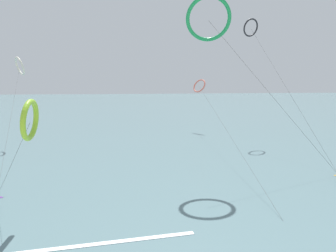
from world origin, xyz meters
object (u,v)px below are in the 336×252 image
kite_lime (30,120)px  kite_charcoal (251,28)px  kite_emerald (209,19)px  kite_ivory (20,66)px  kite_coral (199,86)px

kite_lime → kite_charcoal: bearing=138.6°
kite_emerald → kite_charcoal: bearing=-116.2°
kite_ivory → kite_emerald: bearing=-161.1°
kite_coral → kite_charcoal: 17.05m
kite_coral → kite_emerald: 33.81m
kite_coral → kite_lime: bearing=-64.0°
kite_ivory → kite_lime: size_ratio=2.71×
kite_coral → kite_emerald: kite_emerald is taller
kite_coral → kite_charcoal: size_ratio=1.91×
kite_emerald → kite_charcoal: 25.20m
kite_coral → kite_emerald: bearing=-45.9°
kite_ivory → kite_lime: kite_ivory is taller
kite_coral → kite_lime: 48.88m
kite_emerald → kite_lime: (-17.29, -11.02, -10.17)m
kite_charcoal → kite_lime: bearing=24.6°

